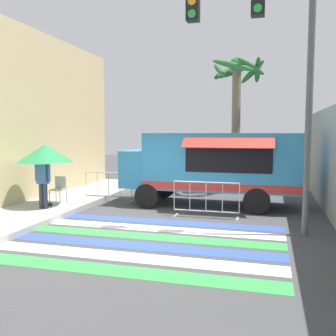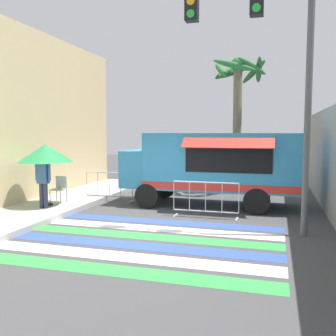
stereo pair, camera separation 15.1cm
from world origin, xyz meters
name	(u,v)px [view 1 (the left image)]	position (x,y,z in m)	size (l,w,h in m)	color
ground_plane	(159,228)	(0.00, 0.00, 0.00)	(60.00, 60.00, 0.00)	#424244
concrete_wall_right	(331,161)	(4.55, 3.00, 1.64)	(0.20, 16.00, 3.28)	gray
crosswalk_painted	(143,241)	(0.00, -1.23, 0.00)	(6.40, 4.36, 0.01)	green
food_truck	(209,163)	(0.78, 3.43, 1.47)	(5.90, 2.70, 2.48)	#338CBF
traffic_signal_pole	(262,40)	(2.52, 0.24, 4.72)	(3.68, 0.29, 6.61)	#515456
patio_umbrella	(45,154)	(-4.10, 1.14, 1.84)	(1.73, 1.73, 1.96)	black
folding_chair	(59,187)	(-4.02, 1.77, 0.69)	(0.41, 0.41, 0.86)	#4C4C51
vendor_person	(43,178)	(-3.93, 0.72, 1.10)	(0.53, 0.22, 1.65)	#2D3347
barricade_front	(206,200)	(0.99, 1.52, 0.53)	(1.95, 0.44, 1.07)	#B7BABF
barricade_side	(108,187)	(-2.88, 3.21, 0.52)	(1.83, 0.44, 1.07)	#B7BABF
palm_tree	(237,96)	(1.43, 6.29, 3.98)	(2.24, 2.32, 5.51)	#7A664C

